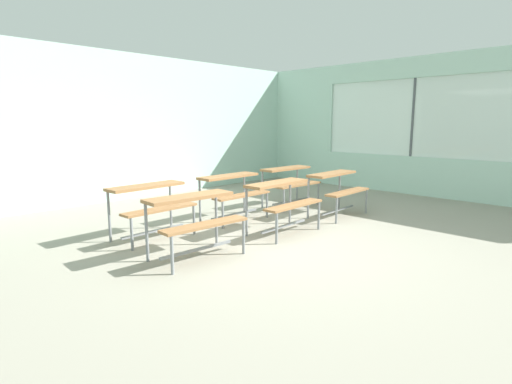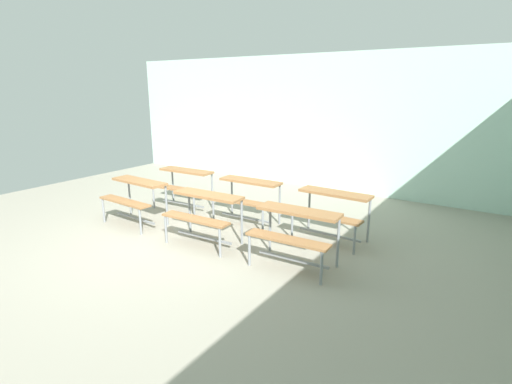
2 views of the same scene
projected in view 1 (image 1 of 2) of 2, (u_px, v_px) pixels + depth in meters
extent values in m
cube|color=gray|center=(280.00, 248.00, 5.23)|extent=(10.00, 9.00, 0.05)
cube|color=silver|center=(113.00, 127.00, 8.07)|extent=(10.00, 0.12, 3.00)
cube|color=silver|center=(432.00, 177.00, 8.66)|extent=(0.12, 9.00, 0.85)
cube|color=silver|center=(440.00, 65.00, 8.26)|extent=(0.12, 9.00, 0.45)
cube|color=silver|center=(303.00, 119.00, 10.89)|extent=(0.12, 1.90, 1.70)
cube|color=silver|center=(413.00, 118.00, 8.79)|extent=(0.02, 4.20, 1.70)
cube|color=#4C5156|center=(413.00, 118.00, 8.79)|extent=(0.06, 0.05, 1.70)
cube|color=olive|center=(189.00, 197.00, 4.76)|extent=(1.11, 0.38, 0.04)
cube|color=olive|center=(205.00, 225.00, 4.58)|extent=(1.11, 0.28, 0.03)
cylinder|color=gray|center=(147.00, 231.00, 4.59)|extent=(0.04, 0.04, 0.72)
cylinder|color=gray|center=(216.00, 218.00, 5.26)|extent=(0.04, 0.04, 0.72)
cylinder|color=gray|center=(172.00, 255.00, 4.22)|extent=(0.04, 0.04, 0.44)
cylinder|color=gray|center=(244.00, 237.00, 4.88)|extent=(0.04, 0.04, 0.44)
cube|color=gray|center=(197.00, 250.00, 4.77)|extent=(1.00, 0.08, 0.03)
cube|color=olive|center=(277.00, 183.00, 5.83)|extent=(1.11, 0.36, 0.04)
cube|color=olive|center=(294.00, 205.00, 5.67)|extent=(1.11, 0.26, 0.03)
cylinder|color=gray|center=(247.00, 211.00, 5.62)|extent=(0.04, 0.04, 0.72)
cylinder|color=gray|center=(290.00, 201.00, 6.35)|extent=(0.04, 0.04, 0.72)
cylinder|color=gray|center=(277.00, 228.00, 5.28)|extent=(0.04, 0.04, 0.44)
cylinder|color=gray|center=(319.00, 215.00, 6.01)|extent=(0.04, 0.04, 0.44)
cube|color=gray|center=(284.00, 226.00, 5.85)|extent=(1.00, 0.07, 0.03)
cube|color=olive|center=(332.00, 174.00, 6.90)|extent=(1.11, 0.36, 0.04)
cube|color=olive|center=(348.00, 192.00, 6.74)|extent=(1.11, 0.26, 0.03)
cylinder|color=gray|center=(308.00, 197.00, 6.70)|extent=(0.04, 0.04, 0.72)
cylinder|color=gray|center=(339.00, 190.00, 7.42)|extent=(0.04, 0.04, 0.72)
cylinder|color=gray|center=(336.00, 210.00, 6.35)|extent=(0.04, 0.04, 0.44)
cylinder|color=gray|center=(366.00, 201.00, 7.08)|extent=(0.04, 0.04, 0.44)
cube|color=gray|center=(338.00, 210.00, 6.92)|extent=(1.00, 0.07, 0.03)
cube|color=olive|center=(146.00, 186.00, 5.56)|extent=(1.11, 0.37, 0.04)
cube|color=olive|center=(160.00, 209.00, 5.40)|extent=(1.11, 0.27, 0.03)
cylinder|color=gray|center=(109.00, 216.00, 5.35)|extent=(0.04, 0.04, 0.72)
cylinder|color=gray|center=(171.00, 205.00, 6.08)|extent=(0.04, 0.04, 0.72)
cylinder|color=gray|center=(132.00, 234.00, 5.01)|extent=(0.04, 0.04, 0.44)
cylinder|color=gray|center=(194.00, 219.00, 5.74)|extent=(0.04, 0.04, 0.44)
cube|color=gray|center=(154.00, 231.00, 5.58)|extent=(1.00, 0.08, 0.03)
cube|color=olive|center=(229.00, 176.00, 6.60)|extent=(1.10, 0.33, 0.04)
cube|color=olive|center=(242.00, 195.00, 6.43)|extent=(1.10, 0.23, 0.03)
cylinder|color=gray|center=(200.00, 201.00, 6.40)|extent=(0.04, 0.04, 0.72)
cylinder|color=gray|center=(244.00, 193.00, 7.11)|extent=(0.04, 0.04, 0.72)
cylinder|color=gray|center=(223.00, 214.00, 6.05)|extent=(0.04, 0.04, 0.44)
cylinder|color=gray|center=(267.00, 205.00, 6.76)|extent=(0.04, 0.04, 0.44)
cube|color=gray|center=(235.00, 214.00, 6.61)|extent=(1.00, 0.05, 0.03)
cube|color=olive|center=(286.00, 169.00, 7.70)|extent=(1.11, 0.36, 0.04)
cube|color=olive|center=(298.00, 185.00, 7.52)|extent=(1.11, 0.26, 0.03)
cylinder|color=gray|center=(262.00, 189.00, 7.52)|extent=(0.04, 0.04, 0.72)
cylinder|color=gray|center=(297.00, 183.00, 8.20)|extent=(0.04, 0.04, 0.72)
cylinder|color=gray|center=(284.00, 200.00, 7.15)|extent=(0.04, 0.04, 0.44)
cylinder|color=gray|center=(318.00, 194.00, 7.83)|extent=(0.04, 0.04, 0.44)
cube|color=gray|center=(291.00, 201.00, 7.70)|extent=(1.00, 0.07, 0.03)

